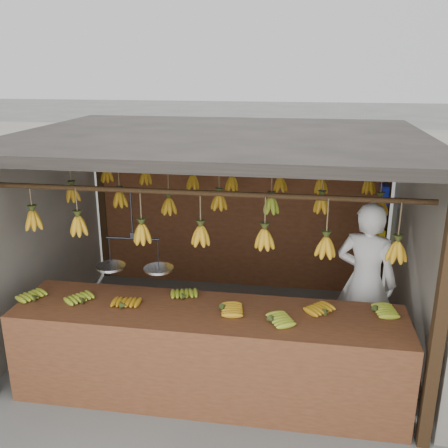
# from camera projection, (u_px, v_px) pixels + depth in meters

# --- Properties ---
(ground) EXTENTS (80.00, 80.00, 0.00)m
(ground) POSITION_uv_depth(u_px,v_px,m) (220.00, 335.00, 5.96)
(ground) COLOR #5B5B57
(stall) EXTENTS (4.30, 3.30, 2.40)m
(stall) POSITION_uv_depth(u_px,v_px,m) (224.00, 167.00, 5.67)
(stall) COLOR black
(stall) RESTS_ON ground
(counter) EXTENTS (3.67, 0.84, 0.96)m
(counter) POSITION_uv_depth(u_px,v_px,m) (205.00, 335.00, 4.58)
(counter) COLOR #59301A
(counter) RESTS_ON ground
(hanging_bananas) EXTENTS (3.59, 2.23, 0.39)m
(hanging_bananas) POSITION_uv_depth(u_px,v_px,m) (219.00, 204.00, 5.47)
(hanging_bananas) COLOR #BA8113
(hanging_bananas) RESTS_ON ground
(balance_scale) EXTENTS (0.74, 0.30, 0.78)m
(balance_scale) POSITION_uv_depth(u_px,v_px,m) (134.00, 264.00, 4.73)
(balance_scale) COLOR black
(balance_scale) RESTS_ON ground
(vendor) EXTENTS (0.75, 0.62, 1.76)m
(vendor) POSITION_uv_depth(u_px,v_px,m) (365.00, 282.00, 5.30)
(vendor) COLOR white
(vendor) RESTS_ON ground
(bag_bundles) EXTENTS (0.08, 0.26, 1.25)m
(bag_bundles) POSITION_uv_depth(u_px,v_px,m) (380.00, 229.00, 6.63)
(bag_bundles) COLOR #1426BF
(bag_bundles) RESTS_ON ground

